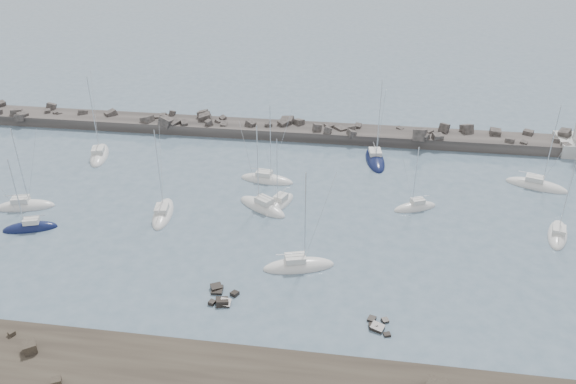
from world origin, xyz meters
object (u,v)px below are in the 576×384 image
object	(u,v)px
sailboat_3	(163,214)
sailboat_13	(536,186)
sailboat_2	(30,228)
sailboat_6	(280,204)
sailboat_0	(25,207)
sailboat_8	(375,160)
sailboat_9	(415,208)
sailboat_1	(99,155)
sailboat_10	(557,235)
sailboat_5	(262,207)
sailboat_4	(267,180)
sailboat_7	(299,266)

from	to	relation	value
sailboat_3	sailboat_13	world-z (taller)	sailboat_13
sailboat_2	sailboat_6	size ratio (longest dim) A/B	0.99
sailboat_2	sailboat_6	distance (m)	33.51
sailboat_0	sailboat_6	size ratio (longest dim) A/B	1.14
sailboat_8	sailboat_9	size ratio (longest dim) A/B	1.45
sailboat_1	sailboat_10	bearing A→B (deg)	-11.95
sailboat_0	sailboat_8	world-z (taller)	sailboat_8
sailboat_1	sailboat_5	xyz separation A→B (m)	(30.38, -13.24, 0.01)
sailboat_6	sailboat_9	size ratio (longest dim) A/B	1.09
sailboat_0	sailboat_5	bearing A→B (deg)	7.96
sailboat_4	sailboat_0	bearing A→B (deg)	-157.94
sailboat_3	sailboat_10	bearing A→B (deg)	2.45
sailboat_3	sailboat_6	xyz separation A→B (m)	(15.54, 4.89, 0.01)
sailboat_9	sailboat_13	bearing A→B (deg)	26.83
sailboat_9	sailboat_13	xyz separation A→B (m)	(18.47, 9.34, -0.00)
sailboat_9	sailboat_1	bearing A→B (deg)	168.84
sailboat_0	sailboat_7	bearing A→B (deg)	-12.05
sailboat_2	sailboat_10	xyz separation A→B (m)	(68.60, 8.35, -0.02)
sailboat_5	sailboat_3	bearing A→B (deg)	-164.24
sailboat_2	sailboat_5	size ratio (longest dim) A/B	0.84
sailboat_4	sailboat_3	bearing A→B (deg)	-135.43
sailboat_9	sailboat_10	size ratio (longest dim) A/B	0.85
sailboat_2	sailboat_0	bearing A→B (deg)	126.37
sailboat_5	sailboat_4	bearing A→B (deg)	96.00
sailboat_0	sailboat_2	size ratio (longest dim) A/B	1.15
sailboat_9	sailboat_0	bearing A→B (deg)	-171.97
sailboat_4	sailboat_7	xyz separation A→B (m)	(7.73, -21.65, 0.01)
sailboat_2	sailboat_3	size ratio (longest dim) A/B	0.84
sailboat_0	sailboat_2	bearing A→B (deg)	-53.63
sailboat_3	sailboat_5	xyz separation A→B (m)	(13.27, 3.74, 0.02)
sailboat_5	sailboat_13	world-z (taller)	sailboat_13
sailboat_4	sailboat_13	xyz separation A→B (m)	(40.66, 3.93, 0.01)
sailboat_8	sailboat_13	distance (m)	24.89
sailboat_10	sailboat_13	world-z (taller)	sailboat_13
sailboat_3	sailboat_9	distance (m)	35.23
sailboat_0	sailboat_10	distance (m)	72.50
sailboat_6	sailboat_13	world-z (taller)	sailboat_13
sailboat_0	sailboat_3	size ratio (longest dim) A/B	0.97
sailboat_2	sailboat_10	world-z (taller)	sailboat_10
sailboat_4	sailboat_8	size ratio (longest dim) A/B	0.88
sailboat_2	sailboat_6	bearing A→B (deg)	19.16
sailboat_3	sailboat_8	xyz separation A→B (m)	(28.83, 21.90, 0.01)
sailboat_3	sailboat_9	xyz separation A→B (m)	(34.57, 6.79, 0.01)
sailboat_0	sailboat_13	world-z (taller)	sailboat_13
sailboat_13	sailboat_8	bearing A→B (deg)	166.59
sailboat_1	sailboat_7	world-z (taller)	sailboat_1
sailboat_3	sailboat_6	size ratio (longest dim) A/B	1.17
sailboat_4	sailboat_6	bearing A→B (deg)	-66.61
sailboat_8	sailboat_9	world-z (taller)	sailboat_8
sailboat_4	sailboat_2	bearing A→B (deg)	-147.29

